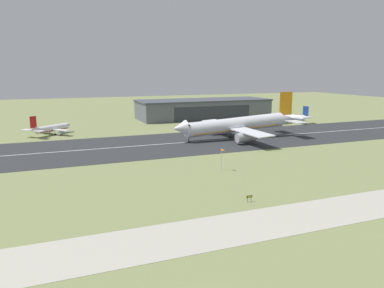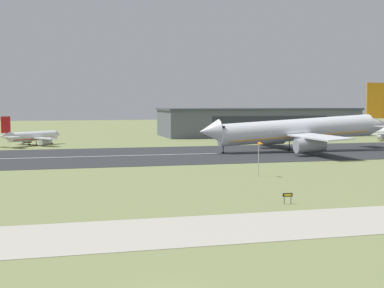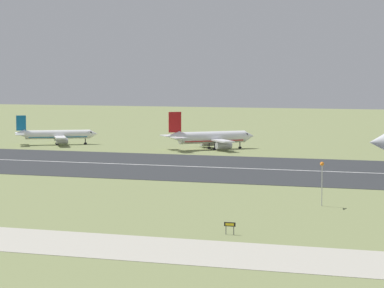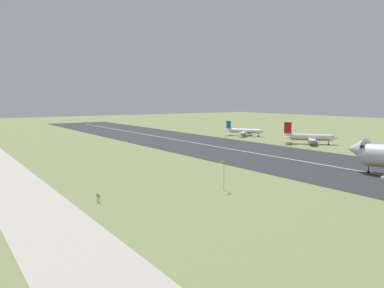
% 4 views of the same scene
% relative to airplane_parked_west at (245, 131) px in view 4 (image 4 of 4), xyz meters
% --- Properties ---
extents(ground_plane, '(693.00, 693.00, 0.00)m').
position_rel_airplane_parked_west_xyz_m(ground_plane, '(59.98, -93.79, -2.70)').
color(ground_plane, '#7A8451').
extents(runway_strip, '(453.00, 49.69, 0.06)m').
position_rel_airplane_parked_west_xyz_m(runway_strip, '(59.98, -41.58, -2.67)').
color(runway_strip, '#2B2D30').
rests_on(runway_strip, ground_plane).
extents(runway_centreline, '(407.70, 0.70, 0.01)m').
position_rel_airplane_parked_west_xyz_m(runway_centreline, '(59.98, -41.58, -2.64)').
color(runway_centreline, silver).
rests_on(runway_centreline, runway_strip).
extents(taxiway_road, '(339.75, 13.82, 0.05)m').
position_rel_airplane_parked_west_xyz_m(taxiway_road, '(59.98, -126.34, -2.68)').
color(taxiway_road, '#B2AD9E').
rests_on(taxiway_road, ground_plane).
extents(airplane_parked_west, '(22.17, 19.33, 8.08)m').
position_rel_airplane_parked_west_xyz_m(airplane_parked_west, '(0.00, 0.00, 0.00)').
color(airplane_parked_west, white).
rests_on(airplane_parked_west, ground_plane).
extents(airplane_parked_east, '(23.10, 21.34, 9.82)m').
position_rel_airplane_parked_west_xyz_m(airplane_parked_east, '(44.41, -0.56, 0.31)').
color(airplane_parked_east, white).
rests_on(airplane_parked_east, ground_plane).
extents(windsock_pole, '(0.69, 2.24, 6.68)m').
position_rel_airplane_parked_west_xyz_m(windsock_pole, '(89.59, -88.59, 3.21)').
color(windsock_pole, '#B7B7BC').
rests_on(windsock_pole, ground_plane).
extents(runway_sign, '(1.44, 0.14, 1.55)m').
position_rel_airplane_parked_west_xyz_m(runway_sign, '(83.23, -114.79, -1.55)').
color(runway_sign, '#4C4C51').
rests_on(runway_sign, ground_plane).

